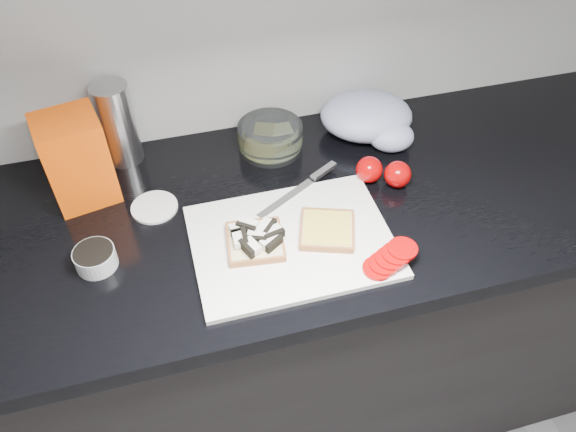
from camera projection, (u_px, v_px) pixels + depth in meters
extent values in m
cube|color=black|center=(262.00, 330.00, 1.54)|extent=(3.50, 0.60, 0.86)
cube|color=black|center=(255.00, 216.00, 1.22)|extent=(3.50, 0.64, 0.04)
cube|color=white|center=(292.00, 241.00, 1.14)|extent=(0.40, 0.30, 0.01)
cube|color=beige|center=(255.00, 242.00, 1.12)|extent=(0.12, 0.12, 0.01)
cube|color=white|center=(240.00, 228.00, 1.12)|extent=(0.04, 0.03, 0.01)
cube|color=black|center=(240.00, 228.00, 1.12)|extent=(0.04, 0.01, 0.02)
cube|color=white|center=(249.00, 225.00, 1.13)|extent=(0.04, 0.04, 0.01)
cube|color=black|center=(249.00, 225.00, 1.13)|extent=(0.04, 0.03, 0.02)
cube|color=white|center=(265.00, 227.00, 1.12)|extent=(0.04, 0.04, 0.01)
cube|color=black|center=(265.00, 227.00, 1.12)|extent=(0.03, 0.04, 0.02)
cube|color=white|center=(239.00, 239.00, 1.10)|extent=(0.02, 0.04, 0.01)
cube|color=black|center=(239.00, 239.00, 1.10)|extent=(0.01, 0.04, 0.02)
cube|color=white|center=(257.00, 236.00, 1.11)|extent=(0.04, 0.03, 0.01)
cube|color=black|center=(257.00, 236.00, 1.11)|extent=(0.04, 0.02, 0.02)
cube|color=white|center=(270.00, 241.00, 1.10)|extent=(0.04, 0.04, 0.01)
cube|color=black|center=(270.00, 241.00, 1.10)|extent=(0.04, 0.03, 0.02)
cube|color=white|center=(252.00, 246.00, 1.08)|extent=(0.04, 0.04, 0.01)
cube|color=black|center=(252.00, 246.00, 1.08)|extent=(0.03, 0.04, 0.02)
cube|color=white|center=(272.00, 232.00, 1.11)|extent=(0.04, 0.03, 0.01)
cube|color=black|center=(272.00, 232.00, 1.11)|extent=(0.04, 0.02, 0.02)
cube|color=beige|center=(327.00, 230.00, 1.14)|extent=(0.14, 0.14, 0.01)
cube|color=gold|center=(327.00, 227.00, 1.13)|extent=(0.12, 0.12, 0.00)
cylinder|color=#A00304|center=(378.00, 269.00, 1.07)|extent=(0.07, 0.07, 0.01)
cylinder|color=#A00304|center=(384.00, 264.00, 1.08)|extent=(0.07, 0.07, 0.01)
cylinder|color=#A00304|center=(390.00, 259.00, 1.08)|extent=(0.06, 0.06, 0.01)
cylinder|color=#A00304|center=(396.00, 254.00, 1.08)|extent=(0.07, 0.07, 0.01)
cylinder|color=#A00304|center=(403.00, 249.00, 1.09)|extent=(0.07, 0.07, 0.01)
cube|color=silver|center=(286.00, 199.00, 1.21)|extent=(0.15, 0.10, 0.00)
cube|color=silver|center=(323.00, 171.00, 1.27)|extent=(0.07, 0.05, 0.01)
cylinder|color=#ACB2B1|center=(95.00, 258.00, 1.09)|extent=(0.08, 0.08, 0.04)
cylinder|color=black|center=(93.00, 253.00, 1.07)|extent=(0.08, 0.08, 0.01)
cylinder|color=white|center=(154.00, 207.00, 1.21)|extent=(0.13, 0.13, 0.01)
cylinder|color=silver|center=(270.00, 137.00, 1.33)|extent=(0.15, 0.15, 0.06)
cube|color=gold|center=(265.00, 138.00, 1.33)|extent=(0.06, 0.05, 0.03)
cube|color=#DDDE84|center=(281.00, 140.00, 1.35)|extent=(0.05, 0.04, 0.01)
cube|color=#FA5504|center=(77.00, 159.00, 1.17)|extent=(0.15, 0.14, 0.20)
cylinder|color=#ACACB1|center=(118.00, 124.00, 1.26)|extent=(0.08, 0.08, 0.20)
ellipsoid|color=#A4ADCA|center=(366.00, 116.00, 1.36)|extent=(0.26, 0.23, 0.10)
ellipsoid|color=#A4ADCA|center=(391.00, 136.00, 1.33)|extent=(0.13, 0.11, 0.07)
sphere|color=#A00304|center=(369.00, 170.00, 1.25)|extent=(0.06, 0.06, 0.06)
sphere|color=#A00304|center=(398.00, 174.00, 1.24)|extent=(0.06, 0.06, 0.06)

